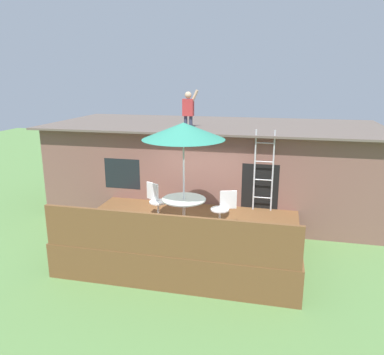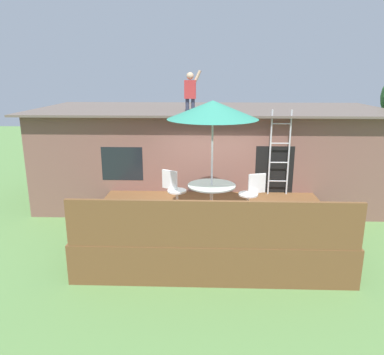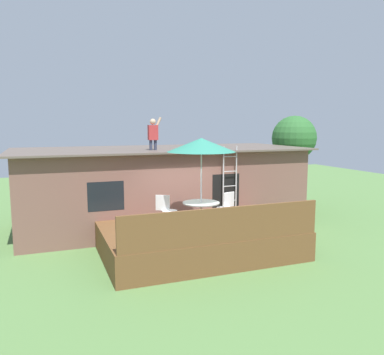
% 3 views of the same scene
% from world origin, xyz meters
% --- Properties ---
extents(ground_plane, '(40.00, 40.00, 0.00)m').
position_xyz_m(ground_plane, '(0.00, 0.00, 0.00)').
color(ground_plane, '#567F42').
extents(house, '(10.50, 4.50, 2.85)m').
position_xyz_m(house, '(0.00, 3.60, 1.43)').
color(house, brown).
rests_on(house, ground).
extents(deck, '(5.43, 3.66, 0.80)m').
position_xyz_m(deck, '(0.00, 0.00, 0.40)').
color(deck, brown).
rests_on(deck, ground).
extents(deck_railing, '(5.33, 0.08, 0.90)m').
position_xyz_m(deck_railing, '(0.00, -1.78, 1.25)').
color(deck_railing, brown).
rests_on(deck_railing, deck).
extents(patio_table, '(1.04, 1.04, 0.74)m').
position_xyz_m(patio_table, '(-0.01, -0.27, 1.39)').
color(patio_table, silver).
rests_on(patio_table, deck).
extents(patio_umbrella, '(1.90, 1.90, 2.54)m').
position_xyz_m(patio_umbrella, '(-0.01, -0.27, 3.15)').
color(patio_umbrella, silver).
rests_on(patio_umbrella, deck).
extents(step_ladder, '(0.52, 0.04, 2.20)m').
position_xyz_m(step_ladder, '(1.75, 1.47, 1.90)').
color(step_ladder, silver).
rests_on(step_ladder, deck).
extents(person_figure, '(0.47, 0.20, 1.11)m').
position_xyz_m(person_figure, '(-0.58, 2.60, 3.46)').
color(person_figure, '#33384C').
rests_on(person_figure, house).
extents(patio_chair_left, '(0.58, 0.44, 0.92)m').
position_xyz_m(patio_chair_left, '(-0.86, 0.21, 1.26)').
color(patio_chair_left, silver).
rests_on(patio_chair_left, deck).
extents(patio_chair_right, '(0.61, 0.44, 0.92)m').
position_xyz_m(patio_chair_right, '(0.88, 0.00, 1.26)').
color(patio_chair_right, silver).
rests_on(patio_chair_right, deck).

